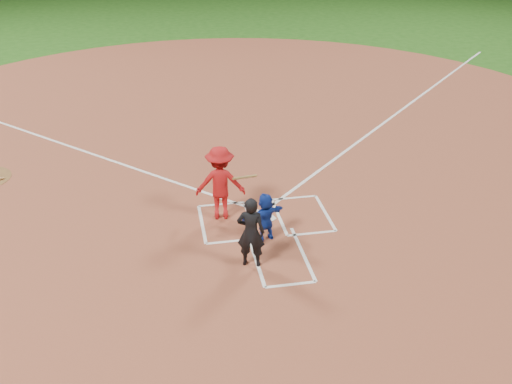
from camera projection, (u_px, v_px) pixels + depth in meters
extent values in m
plane|color=#1F4F13|center=(265.00, 219.00, 14.43)|extent=(120.00, 120.00, 0.00)
cylinder|color=brown|center=(231.00, 131.00, 19.64)|extent=(28.00, 28.00, 0.01)
cylinder|color=silver|center=(265.00, 218.00, 14.42)|extent=(0.60, 0.60, 0.02)
imported|color=#132F9A|center=(265.00, 217.00, 13.28)|extent=(1.17, 0.76, 1.21)
imported|color=black|center=(251.00, 232.00, 12.26)|extent=(0.70, 0.56, 1.66)
cube|color=white|center=(222.00, 204.00, 15.06)|extent=(1.22, 0.08, 0.01)
cube|color=white|center=(232.00, 241.00, 13.47)|extent=(1.22, 0.08, 0.01)
cube|color=white|center=(250.00, 219.00, 14.36)|extent=(0.08, 1.83, 0.01)
cube|color=white|center=(202.00, 224.00, 14.17)|extent=(0.08, 1.83, 0.01)
cube|color=white|center=(294.00, 198.00, 15.37)|extent=(1.22, 0.08, 0.01)
cube|color=white|center=(312.00, 233.00, 13.78)|extent=(1.22, 0.08, 0.01)
cube|color=white|center=(279.00, 217.00, 14.48)|extent=(0.08, 1.83, 0.01)
cube|color=white|center=(325.00, 212.00, 14.68)|extent=(0.08, 1.83, 0.01)
cube|color=white|center=(256.00, 258.00, 12.86)|extent=(0.08, 2.20, 0.01)
cube|color=white|center=(303.00, 253.00, 13.03)|extent=(0.08, 2.20, 0.01)
cube|color=white|center=(291.00, 285.00, 11.99)|extent=(1.10, 0.08, 0.01)
cube|color=white|center=(407.00, 106.00, 21.96)|extent=(14.21, 14.21, 0.01)
cube|color=white|center=(23.00, 130.00, 19.70)|extent=(14.21, 14.21, 0.01)
imported|color=#AD1314|center=(220.00, 183.00, 14.05)|extent=(1.32, 0.87, 1.91)
cylinder|color=olive|center=(245.00, 177.00, 13.93)|extent=(0.71, 0.56, 0.28)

